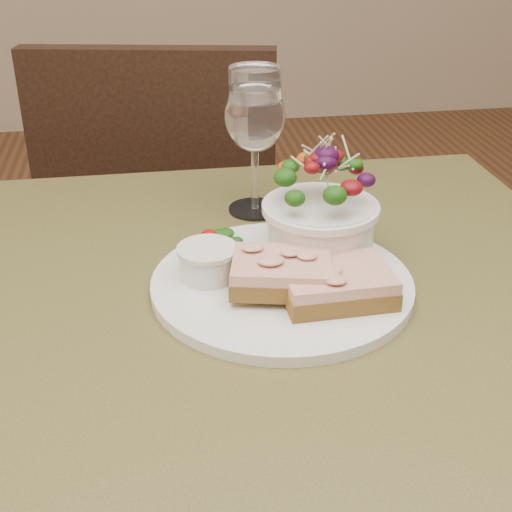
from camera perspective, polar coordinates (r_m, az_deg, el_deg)
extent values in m
cube|color=#453D1D|center=(0.74, 0.37, -5.49)|extent=(0.80, 0.80, 0.04)
cylinder|color=black|center=(1.26, -18.24, -12.32)|extent=(0.05, 0.05, 0.71)
cylinder|color=black|center=(1.31, 12.82, -9.56)|extent=(0.05, 0.05, 0.71)
cube|color=black|center=(1.52, -6.45, 0.98)|extent=(0.49, 0.49, 0.04)
cube|color=black|center=(1.26, -8.11, 6.14)|extent=(0.42, 0.12, 0.45)
cube|color=black|center=(1.64, -6.03, -6.03)|extent=(0.42, 0.42, 0.45)
cylinder|color=white|center=(0.76, 2.08, -2.25)|extent=(0.28, 0.28, 0.01)
cube|color=#472E12|center=(0.73, 6.41, -2.61)|extent=(0.11, 0.09, 0.02)
cube|color=#FEEEC0|center=(0.72, 6.48, -1.54)|extent=(0.11, 0.08, 0.01)
cube|color=#472E12|center=(0.73, 2.05, -1.73)|extent=(0.12, 0.10, 0.02)
cube|color=#FEEEC0|center=(0.72, 2.07, -0.71)|extent=(0.11, 0.09, 0.01)
cylinder|color=silver|center=(0.76, -3.89, -0.48)|extent=(0.06, 0.06, 0.04)
cylinder|color=brown|center=(0.75, -3.93, 0.53)|extent=(0.05, 0.05, 0.01)
cylinder|color=white|center=(0.80, 5.12, 2.24)|extent=(0.12, 0.12, 0.06)
ellipsoid|color=black|center=(0.78, 5.29, 5.94)|extent=(0.11, 0.11, 0.06)
ellipsoid|color=black|center=(0.83, -2.79, 1.46)|extent=(0.04, 0.04, 0.01)
sphere|color=#990809|center=(0.82, -3.76, 1.39)|extent=(0.02, 0.02, 0.02)
cylinder|color=white|center=(0.94, -0.08, 3.78)|extent=(0.07, 0.07, 0.00)
cylinder|color=white|center=(0.93, -0.08, 6.43)|extent=(0.01, 0.01, 0.09)
ellipsoid|color=white|center=(0.90, -0.08, 11.16)|extent=(0.08, 0.08, 0.09)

